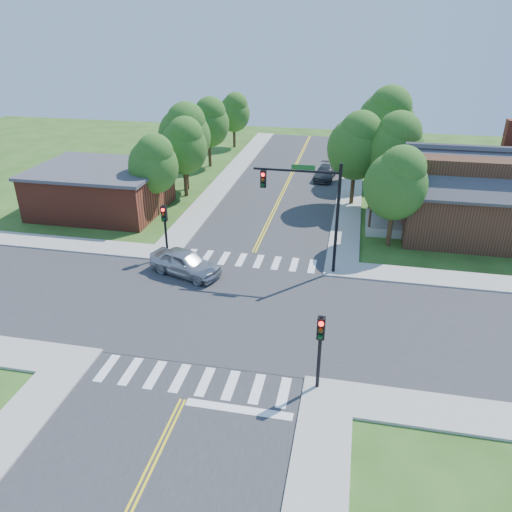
% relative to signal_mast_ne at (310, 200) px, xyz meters
% --- Properties ---
extents(ground, '(100.00, 100.00, 0.00)m').
position_rel_signal_mast_ne_xyz_m(ground, '(-3.91, -5.59, -4.85)').
color(ground, '#2A4916').
rests_on(ground, ground).
extents(road_ns, '(10.00, 90.00, 0.04)m').
position_rel_signal_mast_ne_xyz_m(road_ns, '(-3.91, -5.59, -4.83)').
color(road_ns, '#2D2D30').
rests_on(road_ns, ground).
extents(road_ew, '(90.00, 10.00, 0.04)m').
position_rel_signal_mast_ne_xyz_m(road_ew, '(-3.91, -5.59, -4.83)').
color(road_ew, '#2D2D30').
rests_on(road_ew, ground).
extents(intersection_patch, '(10.20, 10.20, 0.06)m').
position_rel_signal_mast_ne_xyz_m(intersection_patch, '(-3.91, -5.59, -4.85)').
color(intersection_patch, '#2D2D30').
rests_on(intersection_patch, ground).
extents(sidewalk_ne, '(40.00, 40.00, 0.14)m').
position_rel_signal_mast_ne_xyz_m(sidewalk_ne, '(11.90, 10.23, -4.78)').
color(sidewalk_ne, '#9E9B93').
rests_on(sidewalk_ne, ground).
extents(sidewalk_nw, '(40.00, 40.00, 0.14)m').
position_rel_signal_mast_ne_xyz_m(sidewalk_nw, '(-19.73, 10.23, -4.78)').
color(sidewalk_nw, '#9E9B93').
rests_on(sidewalk_nw, ground).
extents(crosswalk_north, '(8.85, 2.00, 0.01)m').
position_rel_signal_mast_ne_xyz_m(crosswalk_north, '(-3.91, 0.61, -4.80)').
color(crosswalk_north, white).
rests_on(crosswalk_north, ground).
extents(crosswalk_south, '(8.85, 2.00, 0.01)m').
position_rel_signal_mast_ne_xyz_m(crosswalk_south, '(-3.91, -11.79, -4.80)').
color(crosswalk_south, white).
rests_on(crosswalk_south, ground).
extents(centerline, '(0.30, 90.00, 0.01)m').
position_rel_signal_mast_ne_xyz_m(centerline, '(-3.91, -5.59, -4.80)').
color(centerline, yellow).
rests_on(centerline, ground).
extents(stop_bar, '(4.60, 0.45, 0.09)m').
position_rel_signal_mast_ne_xyz_m(stop_bar, '(-1.41, -13.19, -4.85)').
color(stop_bar, white).
rests_on(stop_bar, ground).
extents(signal_mast_ne, '(5.30, 0.42, 7.20)m').
position_rel_signal_mast_ne_xyz_m(signal_mast_ne, '(0.00, 0.00, 0.00)').
color(signal_mast_ne, black).
rests_on(signal_mast_ne, ground).
extents(signal_pole_se, '(0.34, 0.42, 3.80)m').
position_rel_signal_mast_ne_xyz_m(signal_pole_se, '(1.69, -11.21, -2.19)').
color(signal_pole_se, black).
rests_on(signal_pole_se, ground).
extents(signal_pole_nw, '(0.34, 0.42, 3.80)m').
position_rel_signal_mast_ne_xyz_m(signal_pole_nw, '(-9.51, -0.01, -2.19)').
color(signal_pole_nw, black).
rests_on(signal_pole_nw, ground).
extents(house_ne, '(13.05, 8.80, 7.11)m').
position_rel_signal_mast_ne_xyz_m(house_ne, '(11.19, 8.65, -1.52)').
color(house_ne, '#322111').
rests_on(house_ne, ground).
extents(building_nw, '(10.40, 8.40, 3.73)m').
position_rel_signal_mast_ne_xyz_m(building_nw, '(-18.11, 7.61, -2.97)').
color(building_nw, maroon).
rests_on(building_nw, ground).
extents(tree_e_a, '(4.30, 4.09, 7.31)m').
position_rel_signal_mast_ne_xyz_m(tree_e_a, '(5.36, 5.01, -0.06)').
color(tree_e_a, '#382314').
rests_on(tree_e_a, ground).
extents(tree_e_b, '(4.84, 4.60, 8.24)m').
position_rel_signal_mast_ne_xyz_m(tree_e_b, '(5.47, 12.73, 0.55)').
color(tree_e_b, '#382314').
rests_on(tree_e_b, ground).
extents(tree_e_c, '(5.40, 5.13, 9.18)m').
position_rel_signal_mast_ne_xyz_m(tree_e_c, '(5.00, 20.80, 1.16)').
color(tree_e_c, '#382314').
rests_on(tree_e_c, ground).
extents(tree_e_d, '(4.52, 4.29, 7.68)m').
position_rel_signal_mast_ne_xyz_m(tree_e_d, '(5.24, 29.23, 0.18)').
color(tree_e_d, '#382314').
rests_on(tree_e_d, ground).
extents(tree_w_a, '(3.98, 3.78, 6.77)m').
position_rel_signal_mast_ne_xyz_m(tree_w_a, '(-13.11, 7.41, -0.42)').
color(tree_w_a, '#382314').
rests_on(tree_w_a, ground).
extents(tree_w_b, '(4.77, 4.53, 8.11)m').
position_rel_signal_mast_ne_xyz_m(tree_w_b, '(-12.85, 14.35, 0.46)').
color(tree_w_b, '#382314').
rests_on(tree_w_b, ground).
extents(tree_w_c, '(4.37, 4.15, 7.43)m').
position_rel_signal_mast_ne_xyz_m(tree_w_c, '(-12.97, 22.37, 0.01)').
color(tree_w_c, '#382314').
rests_on(tree_w_c, ground).
extents(tree_w_d, '(3.91, 3.72, 6.65)m').
position_rel_signal_mast_ne_xyz_m(tree_w_d, '(-12.44, 31.34, -0.50)').
color(tree_w_d, '#382314').
rests_on(tree_w_d, ground).
extents(tree_house, '(4.76, 4.52, 8.09)m').
position_rel_signal_mast_ne_xyz_m(tree_house, '(2.49, 13.10, 0.45)').
color(tree_house, '#382314').
rests_on(tree_house, ground).
extents(tree_bldg, '(4.23, 4.02, 7.20)m').
position_rel_signal_mast_ne_xyz_m(tree_bldg, '(-12.36, 12.53, -0.14)').
color(tree_bldg, '#382314').
rests_on(tree_bldg, ground).
extents(car_silver, '(4.94, 6.01, 1.63)m').
position_rel_signal_mast_ne_xyz_m(car_silver, '(-7.51, -2.09, -4.03)').
color(car_silver, '#B6B7BE').
rests_on(car_silver, ground).
extents(car_dgrey, '(2.58, 4.81, 1.31)m').
position_rel_signal_mast_ne_xyz_m(car_dgrey, '(-0.41, 20.15, -4.20)').
color(car_dgrey, '#34363A').
rests_on(car_dgrey, ground).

